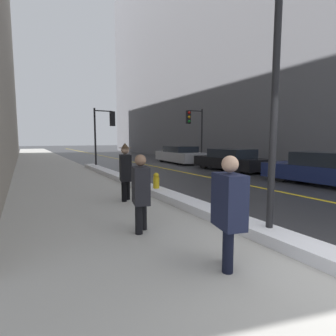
{
  "coord_description": "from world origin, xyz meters",
  "views": [
    {
      "loc": [
        -3.48,
        -1.57,
        1.74
      ],
      "look_at": [
        -0.4,
        4.0,
        1.05
      ],
      "focal_mm": 28.0,
      "sensor_mm": 36.0,
      "label": 1
    }
  ],
  "objects_px": {
    "traffic_light_far": "(194,124)",
    "pedestrian_with_shoulder_bag": "(228,207)",
    "pedestrian_nearside": "(141,190)",
    "parked_car_silver": "(180,155)",
    "parked_car_black": "(230,160)",
    "traffic_light_near": "(106,125)",
    "parked_car_navy": "(328,170)",
    "lamp_post": "(276,78)",
    "fire_hydrant": "(156,184)",
    "pedestrian_in_fedora": "(125,170)"
  },
  "relations": [
    {
      "from": "pedestrian_nearside",
      "to": "pedestrian_with_shoulder_bag",
      "type": "bearing_deg",
      "value": 27.92
    },
    {
      "from": "parked_car_navy",
      "to": "parked_car_black",
      "type": "relative_size",
      "value": 1.04
    },
    {
      "from": "pedestrian_nearside",
      "to": "parked_car_silver",
      "type": "height_order",
      "value": "pedestrian_nearside"
    },
    {
      "from": "pedestrian_in_fedora",
      "to": "parked_car_navy",
      "type": "distance_m",
      "value": 7.74
    },
    {
      "from": "pedestrian_with_shoulder_bag",
      "to": "lamp_post",
      "type": "bearing_deg",
      "value": 122.27
    },
    {
      "from": "parked_car_navy",
      "to": "parked_car_black",
      "type": "distance_m",
      "value": 5.57
    },
    {
      "from": "pedestrian_in_fedora",
      "to": "parked_car_silver",
      "type": "height_order",
      "value": "pedestrian_in_fedora"
    },
    {
      "from": "traffic_light_far",
      "to": "pedestrian_nearside",
      "type": "distance_m",
      "value": 13.97
    },
    {
      "from": "traffic_light_near",
      "to": "parked_car_silver",
      "type": "height_order",
      "value": "traffic_light_near"
    },
    {
      "from": "traffic_light_near",
      "to": "pedestrian_with_shoulder_bag",
      "type": "distance_m",
      "value": 13.9
    },
    {
      "from": "traffic_light_far",
      "to": "pedestrian_nearside",
      "type": "bearing_deg",
      "value": 55.84
    },
    {
      "from": "lamp_post",
      "to": "parked_car_navy",
      "type": "height_order",
      "value": "lamp_post"
    },
    {
      "from": "lamp_post",
      "to": "pedestrian_nearside",
      "type": "xyz_separation_m",
      "value": [
        -1.86,
        1.38,
        -1.94
      ]
    },
    {
      "from": "pedestrian_in_fedora",
      "to": "parked_car_navy",
      "type": "bearing_deg",
      "value": 94.04
    },
    {
      "from": "traffic_light_far",
      "to": "parked_car_silver",
      "type": "relative_size",
      "value": 0.79
    },
    {
      "from": "fire_hydrant",
      "to": "traffic_light_near",
      "type": "bearing_deg",
      "value": 84.16
    },
    {
      "from": "traffic_light_near",
      "to": "lamp_post",
      "type": "bearing_deg",
      "value": -94.09
    },
    {
      "from": "pedestrian_nearside",
      "to": "parked_car_navy",
      "type": "xyz_separation_m",
      "value": [
        8.25,
        1.3,
        -0.22
      ]
    },
    {
      "from": "traffic_light_far",
      "to": "pedestrian_with_shoulder_bag",
      "type": "height_order",
      "value": "traffic_light_far"
    },
    {
      "from": "traffic_light_near",
      "to": "pedestrian_in_fedora",
      "type": "distance_m",
      "value": 9.57
    },
    {
      "from": "pedestrian_nearside",
      "to": "parked_car_black",
      "type": "relative_size",
      "value": 0.32
    },
    {
      "from": "parked_car_navy",
      "to": "fire_hydrant",
      "type": "xyz_separation_m",
      "value": [
        -6.48,
        1.65,
        -0.25
      ]
    },
    {
      "from": "pedestrian_in_fedora",
      "to": "parked_car_silver",
      "type": "xyz_separation_m",
      "value": [
        7.83,
        9.89,
        -0.31
      ]
    },
    {
      "from": "parked_car_black",
      "to": "parked_car_silver",
      "type": "xyz_separation_m",
      "value": [
        0.02,
        5.59,
        0.01
      ]
    },
    {
      "from": "pedestrian_in_fedora",
      "to": "traffic_light_near",
      "type": "bearing_deg",
      "value": -179.09
    },
    {
      "from": "lamp_post",
      "to": "traffic_light_near",
      "type": "bearing_deg",
      "value": 86.44
    },
    {
      "from": "lamp_post",
      "to": "pedestrian_with_shoulder_bag",
      "type": "distance_m",
      "value": 2.4
    },
    {
      "from": "pedestrian_with_shoulder_bag",
      "to": "parked_car_black",
      "type": "relative_size",
      "value": 0.33
    },
    {
      "from": "pedestrian_nearside",
      "to": "fire_hydrant",
      "type": "xyz_separation_m",
      "value": [
        1.77,
        2.94,
        -0.47
      ]
    },
    {
      "from": "lamp_post",
      "to": "fire_hydrant",
      "type": "bearing_deg",
      "value": 91.12
    },
    {
      "from": "parked_car_navy",
      "to": "parked_car_black",
      "type": "height_order",
      "value": "parked_car_navy"
    },
    {
      "from": "traffic_light_near",
      "to": "traffic_light_far",
      "type": "relative_size",
      "value": 0.94
    },
    {
      "from": "parked_car_navy",
      "to": "traffic_light_near",
      "type": "bearing_deg",
      "value": 24.43
    },
    {
      "from": "pedestrian_in_fedora",
      "to": "pedestrian_with_shoulder_bag",
      "type": "bearing_deg",
      "value": 11.6
    },
    {
      "from": "pedestrian_with_shoulder_bag",
      "to": "parked_car_black",
      "type": "xyz_separation_m",
      "value": [
        7.95,
        8.71,
        -0.27
      ]
    },
    {
      "from": "pedestrian_in_fedora",
      "to": "parked_car_silver",
      "type": "distance_m",
      "value": 12.61
    },
    {
      "from": "pedestrian_nearside",
      "to": "pedestrian_in_fedora",
      "type": "height_order",
      "value": "pedestrian_in_fedora"
    },
    {
      "from": "traffic_light_far",
      "to": "parked_car_black",
      "type": "distance_m",
      "value": 4.54
    },
    {
      "from": "parked_car_navy",
      "to": "parked_car_black",
      "type": "bearing_deg",
      "value": -5.44
    },
    {
      "from": "fire_hydrant",
      "to": "traffic_light_far",
      "type": "bearing_deg",
      "value": 49.08
    },
    {
      "from": "parked_car_navy",
      "to": "parked_car_black",
      "type": "xyz_separation_m",
      "value": [
        0.18,
        5.57,
        -0.02
      ]
    },
    {
      "from": "parked_car_silver",
      "to": "pedestrian_with_shoulder_bag",
      "type": "bearing_deg",
      "value": 153.76
    },
    {
      "from": "traffic_light_near",
      "to": "fire_hydrant",
      "type": "height_order",
      "value": "traffic_light_near"
    },
    {
      "from": "pedestrian_in_fedora",
      "to": "parked_car_black",
      "type": "distance_m",
      "value": 8.91
    },
    {
      "from": "parked_car_black",
      "to": "traffic_light_near",
      "type": "bearing_deg",
      "value": 48.72
    },
    {
      "from": "pedestrian_with_shoulder_bag",
      "to": "parked_car_silver",
      "type": "xyz_separation_m",
      "value": [
        7.98,
        14.3,
        -0.25
      ]
    },
    {
      "from": "traffic_light_near",
      "to": "fire_hydrant",
      "type": "relative_size",
      "value": 5.2
    },
    {
      "from": "traffic_light_near",
      "to": "pedestrian_in_fedora",
      "type": "bearing_deg",
      "value": -103.13
    },
    {
      "from": "pedestrian_in_fedora",
      "to": "parked_car_black",
      "type": "bearing_deg",
      "value": 132.33
    },
    {
      "from": "parked_car_black",
      "to": "parked_car_silver",
      "type": "bearing_deg",
      "value": -1.14
    }
  ]
}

